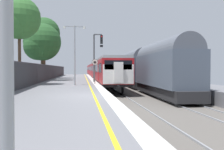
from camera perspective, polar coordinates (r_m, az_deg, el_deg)
ground at (r=14.96m, az=7.58°, el=-6.67°), size 17.40×110.00×1.21m
commuter_train_at_platform at (r=54.02m, az=-3.36°, el=1.15°), size 2.83×64.57×3.81m
freight_train_adjacent_track at (r=29.10m, az=7.49°, el=1.76°), size 2.60×25.11×4.90m
signal_gantry at (r=29.35m, az=-3.50°, el=5.07°), size 1.10×0.24×5.43m
speed_limit_sign at (r=25.35m, az=-3.81°, el=1.54°), size 0.59×0.08×2.43m
platform_lamp_mid at (r=23.76m, az=-8.27°, el=5.55°), size 2.00×0.20×5.42m
background_tree_left at (r=25.36m, az=-20.18°, el=11.49°), size 3.89×3.95×8.08m
background_tree_centre at (r=41.36m, az=-14.82°, el=8.80°), size 4.77×4.77×9.37m
background_tree_right at (r=34.01m, az=-15.45°, el=6.78°), size 4.74×4.74×7.26m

